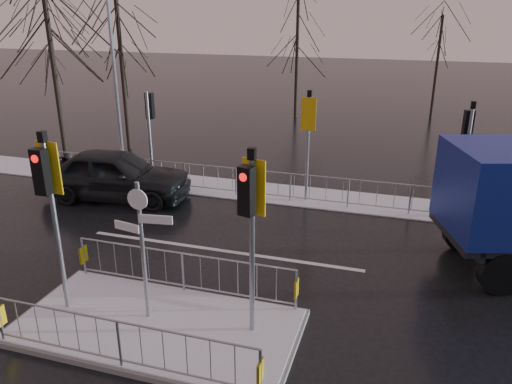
# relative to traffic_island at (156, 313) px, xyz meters

# --- Properties ---
(ground) EXTENTS (120.00, 120.00, 0.00)m
(ground) POSITION_rel_traffic_island_xyz_m (0.01, -0.01, -0.39)
(ground) COLOR black
(ground) RESTS_ON ground
(snow_verge) EXTENTS (30.00, 2.00, 0.04)m
(snow_verge) POSITION_rel_traffic_island_xyz_m (0.01, 8.59, -0.37)
(snow_verge) COLOR white
(snow_verge) RESTS_ON ground
(lane_markings) EXTENTS (8.00, 11.38, 0.01)m
(lane_markings) POSITION_rel_traffic_island_xyz_m (0.01, -0.34, -0.39)
(lane_markings) COLOR silver
(lane_markings) RESTS_ON ground
(traffic_island) EXTENTS (6.00, 3.04, 4.15)m
(traffic_island) POSITION_rel_traffic_island_xyz_m (0.00, 0.00, 0.00)
(traffic_island) COLOR slate
(traffic_island) RESTS_ON ground
(far_kerb_fixtures) EXTENTS (18.00, 0.65, 3.83)m
(far_kerb_fixtures) POSITION_rel_traffic_island_xyz_m (0.31, 8.08, 0.63)
(far_kerb_fixtures) COLOR #8F959C
(far_kerb_fixtures) RESTS_ON ground
(car_far_lane) EXTENTS (5.45, 2.71, 1.78)m
(car_far_lane) POSITION_rel_traffic_island_xyz_m (-4.95, 6.51, 0.50)
(car_far_lane) COLOR black
(car_far_lane) RESTS_ON ground
(tree_near_a) EXTENTS (4.75, 4.75, 8.97)m
(tree_near_a) POSITION_rel_traffic_island_xyz_m (-10.49, 10.99, 5.72)
(tree_near_a) COLOR black
(tree_near_a) RESTS_ON ground
(tree_near_b) EXTENTS (4.00, 4.00, 7.55)m
(tree_near_b) POSITION_rel_traffic_island_xyz_m (-7.99, 12.49, 4.76)
(tree_near_b) COLOR black
(tree_near_b) RESTS_ON ground
(tree_near_c) EXTENTS (3.50, 3.50, 6.61)m
(tree_near_c) POSITION_rel_traffic_island_xyz_m (-12.49, 13.49, 4.11)
(tree_near_c) COLOR black
(tree_near_c) RESTS_ON ground
(tree_far_a) EXTENTS (3.75, 3.75, 7.08)m
(tree_far_a) POSITION_rel_traffic_island_xyz_m (-1.99, 21.99, 4.43)
(tree_far_a) COLOR black
(tree_far_a) RESTS_ON ground
(tree_far_b) EXTENTS (3.25, 3.25, 6.14)m
(tree_far_b) POSITION_rel_traffic_island_xyz_m (6.01, 23.99, 3.79)
(tree_far_b) COLOR black
(tree_far_b) RESTS_ON ground
(street_lamp_left) EXTENTS (1.25, 0.18, 8.20)m
(street_lamp_left) POSITION_rel_traffic_island_xyz_m (-6.42, 9.49, 4.10)
(street_lamp_left) COLOR #8F959C
(street_lamp_left) RESTS_ON ground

